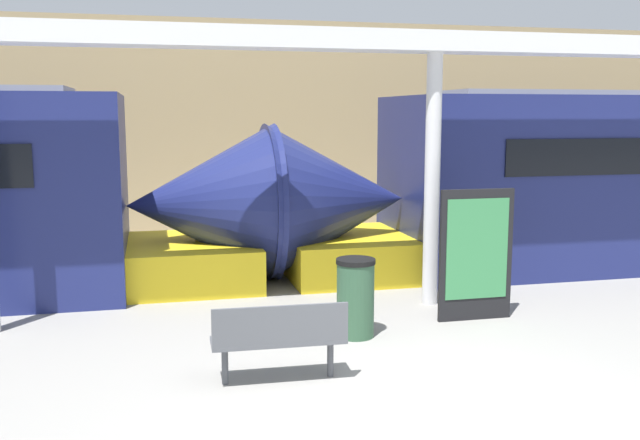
# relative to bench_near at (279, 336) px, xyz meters

# --- Properties ---
(ground_plane) EXTENTS (60.00, 60.00, 0.00)m
(ground_plane) POSITION_rel_bench_near_xyz_m (1.07, -1.29, -0.51)
(ground_plane) COLOR gray
(station_wall) EXTENTS (56.00, 0.20, 5.00)m
(station_wall) POSITION_rel_bench_near_xyz_m (1.07, 10.23, 1.99)
(station_wall) COLOR tan
(station_wall) RESTS_ON ground_plane
(bench_near) EXTENTS (1.42, 0.48, 0.87)m
(bench_near) POSITION_rel_bench_near_xyz_m (0.00, 0.00, 0.00)
(bench_near) COLOR #4C4F54
(bench_near) RESTS_ON ground_plane
(trash_bin) EXTENTS (0.50, 0.50, 1.00)m
(trash_bin) POSITION_rel_bench_near_xyz_m (1.21, 1.33, -0.01)
(trash_bin) COLOR #2D5138
(trash_bin) RESTS_ON ground_plane
(poster_board) EXTENTS (1.05, 0.07, 1.80)m
(poster_board) POSITION_rel_bench_near_xyz_m (3.01, 1.67, 0.40)
(poster_board) COLOR black
(poster_board) RESTS_ON ground_plane
(support_column_near) EXTENTS (0.23, 0.23, 3.65)m
(support_column_near) POSITION_rel_bench_near_xyz_m (2.73, 2.59, 1.31)
(support_column_near) COLOR silver
(support_column_near) RESTS_ON ground_plane
(canopy_beam) EXTENTS (28.00, 0.60, 0.28)m
(canopy_beam) POSITION_rel_bench_near_xyz_m (2.73, 2.59, 3.28)
(canopy_beam) COLOR silver
(canopy_beam) RESTS_ON support_column_near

